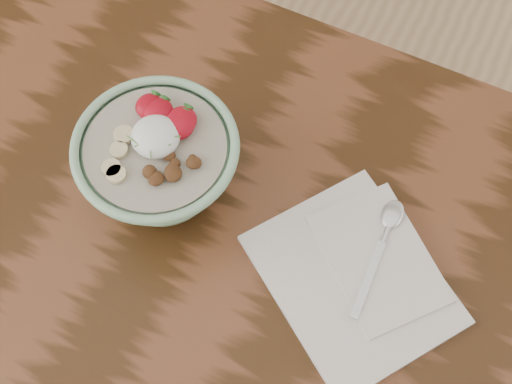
# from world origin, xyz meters

# --- Properties ---
(table) EXTENTS (1.60, 0.90, 0.75)m
(table) POSITION_xyz_m (0.00, 0.00, 0.66)
(table) COLOR #38200E
(table) RESTS_ON ground
(breakfast_bowl) EXTENTS (0.21, 0.21, 0.14)m
(breakfast_bowl) POSITION_xyz_m (-0.03, 0.10, 0.82)
(breakfast_bowl) COLOR #8CBD95
(breakfast_bowl) RESTS_ON table
(napkin) EXTENTS (0.31, 0.30, 0.02)m
(napkin) POSITION_xyz_m (0.25, 0.09, 0.76)
(napkin) COLOR silver
(napkin) RESTS_ON table
(spoon) EXTENTS (0.03, 0.17, 0.01)m
(spoon) POSITION_xyz_m (0.26, 0.16, 0.77)
(spoon) COLOR silver
(spoon) RESTS_ON napkin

